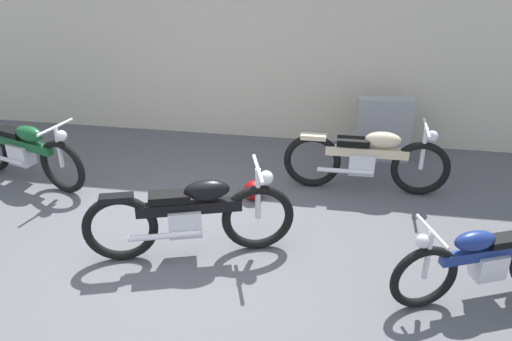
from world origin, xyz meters
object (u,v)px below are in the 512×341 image
at_px(stone_marker, 383,130).
at_px(motorcycle_black, 192,216).
at_px(motorcycle_blue, 484,261).
at_px(motorcycle_cream, 368,159).
at_px(helmet, 253,190).
at_px(motorcycle_green, 24,151).

relative_size(stone_marker, motorcycle_black, 0.44).
distance_m(stone_marker, motorcycle_black, 3.35).
height_order(motorcycle_blue, motorcycle_cream, motorcycle_cream).
bearing_deg(motorcycle_black, motorcycle_blue, -22.00).
relative_size(motorcycle_black, motorcycle_blue, 1.18).
bearing_deg(stone_marker, motorcycle_cream, -103.93).
bearing_deg(stone_marker, helmet, -139.68).
relative_size(helmet, motorcycle_blue, 0.14).
xyz_separation_m(motorcycle_black, motorcycle_cream, (1.85, 1.69, -0.03)).
distance_m(stone_marker, helmet, 2.16).
relative_size(motorcycle_green, motorcycle_blue, 1.09).
bearing_deg(motorcycle_black, motorcycle_green, 137.10).
height_order(stone_marker, motorcycle_cream, motorcycle_cream).
distance_m(helmet, motorcycle_black, 1.37).
xyz_separation_m(stone_marker, helmet, (-1.63, -1.38, -0.34)).
xyz_separation_m(motorcycle_blue, motorcycle_cream, (-1.05, 1.93, 0.04)).
bearing_deg(motorcycle_green, motorcycle_black, -7.56).
height_order(helmet, motorcycle_green, motorcycle_green).
xyz_separation_m(helmet, motorcycle_cream, (1.40, 0.45, 0.33)).
relative_size(motorcycle_black, motorcycle_green, 1.08).
height_order(helmet, motorcycle_cream, motorcycle_cream).
distance_m(motorcycle_black, motorcycle_cream, 2.51).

